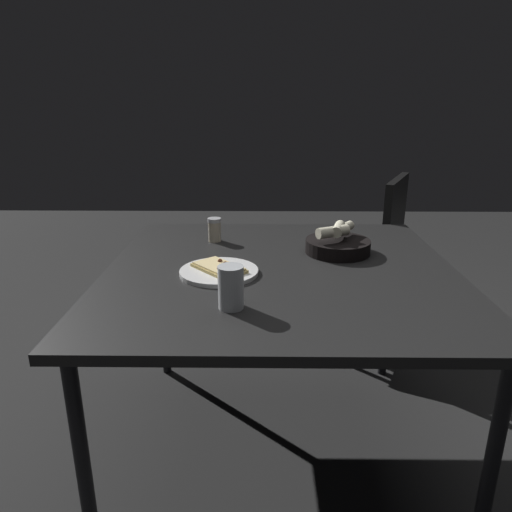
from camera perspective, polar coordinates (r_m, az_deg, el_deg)
ground at (r=1.99m, az=2.61°, el=-21.89°), size 8.00×8.00×0.00m
dining_table at (r=1.63m, az=2.96°, el=-3.13°), size 1.18×1.16×0.74m
pizza_plate at (r=1.55m, az=-4.49°, el=-1.77°), size 0.26×0.26×0.04m
bread_basket at (r=1.78m, az=9.78°, el=1.47°), size 0.24×0.24×0.11m
beer_glass at (r=1.29m, az=-3.05°, el=-4.00°), size 0.07×0.07×0.12m
pepper_shaker at (r=1.90m, az=-5.02°, el=3.02°), size 0.05×0.05×0.09m
chair_near at (r=2.54m, az=13.47°, el=0.32°), size 0.59×0.59×0.92m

